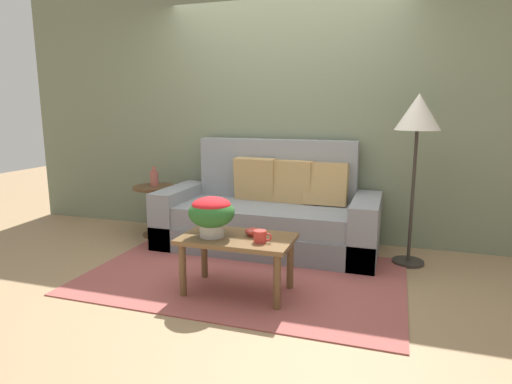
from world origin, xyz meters
TOP-DOWN VIEW (x-y plane):
  - ground_plane at (0.00, 0.00)m, footprint 14.00×14.00m
  - wall_back at (0.00, 1.22)m, footprint 6.40×0.12m
  - area_rug at (0.00, -0.10)m, footprint 2.61×1.67m
  - couch at (-0.02, 0.74)m, footprint 2.17×0.90m
  - coffee_table at (0.07, -0.42)m, footprint 0.85×0.50m
  - side_table at (-1.33, 0.74)m, footprint 0.48×0.48m
  - floor_lamp at (1.32, 0.66)m, footprint 0.39×0.39m
  - potted_plant at (-0.12, -0.47)m, footprint 0.34×0.34m
  - coffee_mug at (0.27, -0.49)m, footprint 0.14×0.09m
  - snack_bowl at (0.16, -0.36)m, footprint 0.12×0.12m
  - table_vase at (-1.34, 0.75)m, footprint 0.09×0.09m

SIDE VIEW (x-z plane):
  - ground_plane at x=0.00m, z-range 0.00..0.00m
  - area_rug at x=0.00m, z-range 0.00..0.01m
  - couch at x=-0.02m, z-range -0.21..0.86m
  - coffee_table at x=0.07m, z-range 0.15..0.60m
  - side_table at x=-1.33m, z-range 0.11..0.66m
  - snack_bowl at x=0.16m, z-range 0.45..0.51m
  - coffee_mug at x=0.27m, z-range 0.45..0.53m
  - potted_plant at x=-0.12m, z-range 0.48..0.78m
  - table_vase at x=-1.34m, z-range 0.54..0.75m
  - floor_lamp at x=1.32m, z-range 0.53..2.05m
  - wall_back at x=0.00m, z-range 0.00..2.74m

